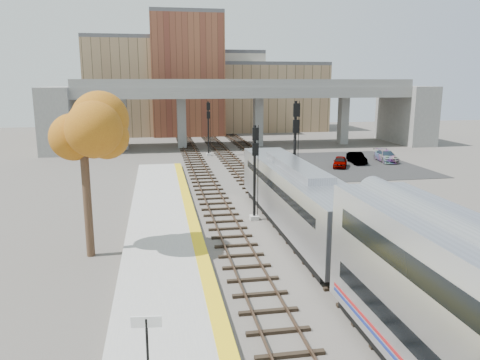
{
  "coord_description": "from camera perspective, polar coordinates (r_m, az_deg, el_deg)",
  "views": [
    {
      "loc": [
        -7.44,
        -21.26,
        9.35
      ],
      "look_at": [
        -1.82,
        10.31,
        2.5
      ],
      "focal_mm": 35.0,
      "sensor_mm": 36.0,
      "label": 1
    }
  ],
  "objects": [
    {
      "name": "station_sign",
      "position": [
        14.74,
        -11.28,
        -18.21
      ],
      "size": [
        0.9,
        0.15,
        2.27
      ],
      "rotation": [
        0.0,
        0.0,
        -0.12
      ],
      "color": "black",
      "rests_on": "platform"
    },
    {
      "name": "car_a",
      "position": [
        52.21,
        12.11,
        2.18
      ],
      "size": [
        2.73,
        3.76,
        1.19
      ],
      "primitive_type": "imported",
      "rotation": [
        0.0,
        0.0,
        -0.43
      ],
      "color": "#99999E",
      "rests_on": "parking_lot"
    },
    {
      "name": "parking_lot",
      "position": [
        54.53,
        13.24,
        1.89
      ],
      "size": [
        14.0,
        18.0,
        0.04
      ],
      "primitive_type": "cube",
      "color": "black",
      "rests_on": "ground"
    },
    {
      "name": "yellow_strip",
      "position": [
        23.18,
        -4.2,
        -10.81
      ],
      "size": [
        0.7,
        60.0,
        0.01
      ],
      "primitive_type": "cube",
      "color": "yellow",
      "rests_on": "platform"
    },
    {
      "name": "car_c",
      "position": [
        57.26,
        17.38,
        2.81
      ],
      "size": [
        2.36,
        4.7,
        1.31
      ],
      "primitive_type": "imported",
      "rotation": [
        0.0,
        0.0,
        -0.12
      ],
      "color": "#99999E",
      "rests_on": "parking_lot"
    },
    {
      "name": "locomotive",
      "position": [
        29.6,
        6.79,
        -1.85
      ],
      "size": [
        3.02,
        19.05,
        4.1
      ],
      "color": "#A8AAB2",
      "rests_on": "ground"
    },
    {
      "name": "buildings_far",
      "position": [
        88.28,
        -4.51,
        11.07
      ],
      "size": [
        43.0,
        21.0,
        20.6
      ],
      "color": "#9B7F5A",
      "rests_on": "ground"
    },
    {
      "name": "signal_mast_far",
      "position": [
        58.82,
        -3.86,
        6.15
      ],
      "size": [
        0.6,
        0.64,
        6.8
      ],
      "color": "#9E9E99",
      "rests_on": "ground"
    },
    {
      "name": "ground",
      "position": [
        24.39,
        8.64,
        -10.63
      ],
      "size": [
        160.0,
        160.0,
        0.0
      ],
      "primitive_type": "plane",
      "color": "#47423D",
      "rests_on": "ground"
    },
    {
      "name": "signal_mast_near",
      "position": [
        31.31,
        1.8,
        0.53
      ],
      "size": [
        0.6,
        0.64,
        6.47
      ],
      "color": "#9E9E99",
      "rests_on": "ground"
    },
    {
      "name": "tree",
      "position": [
        25.51,
        -18.64,
        5.39
      ],
      "size": [
        3.6,
        3.6,
        8.99
      ],
      "color": "#382619",
      "rests_on": "ground"
    },
    {
      "name": "overpass",
      "position": [
        67.5,
        0.49,
        9.05
      ],
      "size": [
        54.0,
        12.0,
        9.5
      ],
      "color": "slate",
      "rests_on": "ground"
    },
    {
      "name": "platform",
      "position": [
        23.16,
        -8.97,
        -11.44
      ],
      "size": [
        4.5,
        60.0,
        0.35
      ],
      "primitive_type": "cube",
      "color": "#9E9E99",
      "rests_on": "ground"
    },
    {
      "name": "tracks",
      "position": [
        36.0,
        3.72,
        -2.89
      ],
      "size": [
        10.7,
        95.0,
        0.25
      ],
      "color": "black",
      "rests_on": "ground"
    },
    {
      "name": "signal_mast_mid",
      "position": [
        36.4,
        6.71,
        3.55
      ],
      "size": [
        0.6,
        0.64,
        7.83
      ],
      "color": "#9E9E99",
      "rests_on": "ground"
    },
    {
      "name": "car_b",
      "position": [
        55.06,
        14.04,
        2.62
      ],
      "size": [
        1.67,
        3.91,
        1.25
      ],
      "primitive_type": "imported",
      "rotation": [
        0.0,
        0.0,
        -0.09
      ],
      "color": "#99999E",
      "rests_on": "parking_lot"
    }
  ]
}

